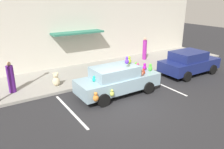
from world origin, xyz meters
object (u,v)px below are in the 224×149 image
at_px(parked_sedan_behind, 189,62).
at_px(pedestrian_near_shopfront, 145,49).
at_px(teddy_bear_on_sidewalk, 56,80).
at_px(pedestrian_walking_past, 11,78).
at_px(plush_covered_car, 118,80).

height_order(parked_sedan_behind, pedestrian_near_shopfront, pedestrian_near_shopfront).
height_order(teddy_bear_on_sidewalk, pedestrian_walking_past, pedestrian_walking_past).
distance_m(plush_covered_car, parked_sedan_behind, 5.75).
relative_size(teddy_bear_on_sidewalk, pedestrian_near_shopfront, 0.46).
distance_m(plush_covered_car, pedestrian_walking_past, 5.48).
relative_size(plush_covered_car, pedestrian_walking_past, 2.71).
relative_size(parked_sedan_behind, teddy_bear_on_sidewalk, 5.10).
distance_m(plush_covered_car, teddy_bear_on_sidewalk, 3.49).
distance_m(pedestrian_near_shopfront, pedestrian_walking_past, 10.05).
distance_m(teddy_bear_on_sidewalk, pedestrian_near_shopfront, 7.94).
xyz_separation_m(teddy_bear_on_sidewalk, pedestrian_near_shopfront, (7.76, 1.62, 0.44)).
bearing_deg(pedestrian_near_shopfront, parked_sedan_behind, -83.75).
xyz_separation_m(plush_covered_car, pedestrian_walking_past, (-4.66, 2.89, 0.11)).
relative_size(plush_covered_car, teddy_bear_on_sidewalk, 5.57).
relative_size(plush_covered_car, pedestrian_near_shopfront, 2.56).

